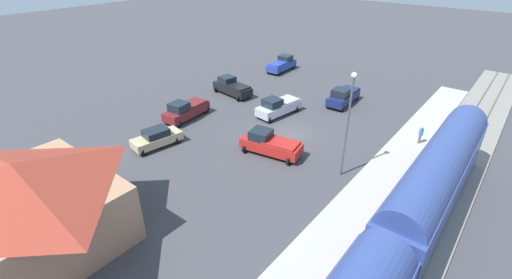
{
  "coord_description": "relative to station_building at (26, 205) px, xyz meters",
  "views": [
    {
      "loc": [
        -16.56,
        26.19,
        16.22
      ],
      "look_at": [
        0.74,
        4.5,
        1.0
      ],
      "focal_mm": 24.59,
      "sensor_mm": 36.0,
      "label": 1
    }
  ],
  "objects": [
    {
      "name": "platform",
      "position": [
        -14.0,
        -22.0,
        -2.9
      ],
      "size": [
        3.2,
        46.0,
        0.3
      ],
      "color": "#B7B2A8",
      "rests_on": "ground"
    },
    {
      "name": "ground_plane",
      "position": [
        -4.0,
        -22.0,
        -3.05
      ],
      "size": [
        200.0,
        200.0,
        0.0
      ],
      "primitive_type": "plane",
      "color": "#424247"
    },
    {
      "name": "pickup_navy",
      "position": [
        -4.66,
        -32.07,
        -2.02
      ],
      "size": [
        2.17,
        5.47,
        2.14
      ],
      "color": "navy",
      "rests_on": "ground"
    },
    {
      "name": "pickup_red",
      "position": [
        -4.74,
        -17.62,
        -2.02
      ],
      "size": [
        5.66,
        3.21,
        2.14
      ],
      "color": "red",
      "rests_on": "ground"
    },
    {
      "name": "sedan_tan",
      "position": [
        4.23,
        -12.22,
        -2.17
      ],
      "size": [
        2.58,
        4.75,
        1.74
      ],
      "color": "#C6B284",
      "rests_on": "ground"
    },
    {
      "name": "railway_track",
      "position": [
        -18.0,
        -22.0,
        -2.96
      ],
      "size": [
        4.8,
        70.0,
        0.3
      ],
      "color": "gray",
      "rests_on": "ground"
    },
    {
      "name": "pickup_maroon",
      "position": [
        6.7,
        -17.92,
        -2.02
      ],
      "size": [
        2.44,
        5.55,
        2.14
      ],
      "color": "maroon",
      "rests_on": "ground"
    },
    {
      "name": "pickup_silver",
      "position": [
        -0.48,
        -24.85,
        -2.02
      ],
      "size": [
        2.73,
        5.63,
        2.14
      ],
      "color": "silver",
      "rests_on": "ground"
    },
    {
      "name": "pedestrian_on_platform",
      "position": [
        -14.68,
        -27.37,
        -1.77
      ],
      "size": [
        0.36,
        0.36,
        1.71
      ],
      "color": "brown",
      "rests_on": "platform"
    },
    {
      "name": "pickup_black",
      "position": [
        7.56,
        -26.24,
        -2.02
      ],
      "size": [
        5.61,
        3.02,
        2.14
      ],
      "color": "black",
      "rests_on": "ground"
    },
    {
      "name": "pickup_blue",
      "position": [
        8.23,
        -38.09,
        -2.02
      ],
      "size": [
        2.22,
        5.49,
        2.14
      ],
      "color": "#283D9E",
      "rests_on": "ground"
    },
    {
      "name": "station_building",
      "position": [
        0.0,
        0.0,
        0.0
      ],
      "size": [
        10.34,
        9.66,
        5.88
      ],
      "color": "tan",
      "rests_on": "ground"
    },
    {
      "name": "light_pole_near_platform",
      "position": [
        -11.2,
        -18.57,
        2.29
      ],
      "size": [
        0.44,
        0.44,
        8.6
      ],
      "color": "#515156",
      "rests_on": "ground"
    }
  ]
}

